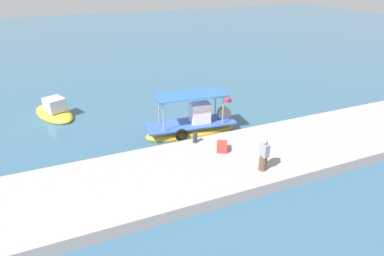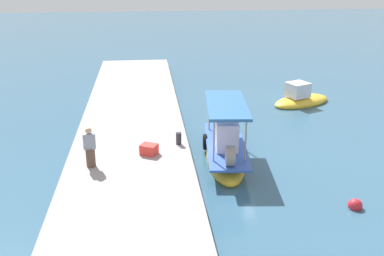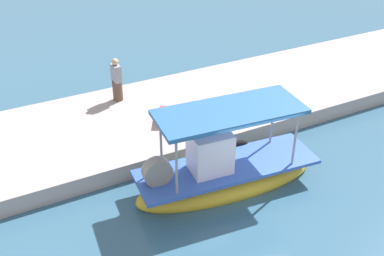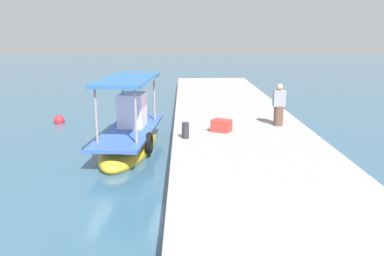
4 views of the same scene
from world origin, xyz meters
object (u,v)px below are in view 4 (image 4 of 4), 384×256
fisherman_near_bollard (279,107)px  mooring_bollard (185,130)px  main_fishing_boat (130,136)px  marker_buoy (59,121)px  cargo_crate (221,126)px

fisherman_near_bollard → mooring_bollard: size_ratio=2.97×
main_fishing_boat → marker_buoy: bearing=40.7°
main_fishing_boat → fisherman_near_bollard: size_ratio=3.49×
main_fishing_boat → mooring_bollard: (-0.65, -1.94, 0.35)m
fisherman_near_bollard → mooring_bollard: fisherman_near_bollard is taller
mooring_bollard → marker_buoy: size_ratio=1.09×
fisherman_near_bollard → mooring_bollard: (-1.87, 3.56, -0.46)m
fisherman_near_bollard → cargo_crate: size_ratio=2.48×
cargo_crate → marker_buoy: 8.19m
main_fishing_boat → fisherman_near_bollard: bearing=-77.5°
main_fishing_boat → marker_buoy: main_fishing_boat is taller
fisherman_near_bollard → marker_buoy: fisherman_near_bollard is taller
mooring_bollard → cargo_crate: size_ratio=0.83×
cargo_crate → marker_buoy: bearing=59.6°
cargo_crate → main_fishing_boat: bearing=95.0°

